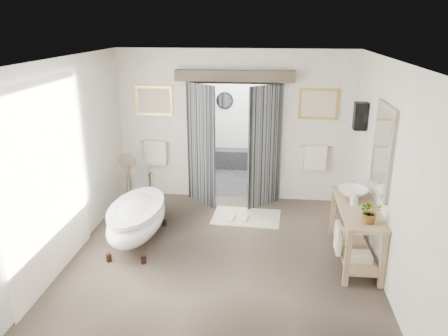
{
  "coord_description": "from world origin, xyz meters",
  "views": [
    {
      "loc": [
        0.67,
        -5.64,
        3.37
      ],
      "look_at": [
        0.0,
        0.6,
        1.25
      ],
      "focal_mm": 35.0,
      "sensor_mm": 36.0,
      "label": 1
    }
  ],
  "objects_px": {
    "vanity": "(354,228)",
    "rug": "(246,217)",
    "clawfoot_tub": "(137,218)",
    "basin": "(353,193)"
  },
  "relations": [
    {
      "from": "clawfoot_tub",
      "to": "rug",
      "type": "relative_size",
      "value": 1.49
    },
    {
      "from": "vanity",
      "to": "rug",
      "type": "distance_m",
      "value": 2.13
    },
    {
      "from": "clawfoot_tub",
      "to": "rug",
      "type": "distance_m",
      "value": 2.04
    },
    {
      "from": "vanity",
      "to": "basin",
      "type": "bearing_deg",
      "value": 92.86
    },
    {
      "from": "vanity",
      "to": "rug",
      "type": "bearing_deg",
      "value": 142.52
    },
    {
      "from": "rug",
      "to": "basin",
      "type": "height_order",
      "value": "basin"
    },
    {
      "from": "clawfoot_tub",
      "to": "basin",
      "type": "xyz_separation_m",
      "value": [
        3.3,
        0.14,
        0.5
      ]
    },
    {
      "from": "clawfoot_tub",
      "to": "basin",
      "type": "distance_m",
      "value": 3.34
    },
    {
      "from": "clawfoot_tub",
      "to": "vanity",
      "type": "bearing_deg",
      "value": -2.71
    },
    {
      "from": "clawfoot_tub",
      "to": "rug",
      "type": "xyz_separation_m",
      "value": [
        1.67,
        1.11,
        -0.42
      ]
    }
  ]
}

